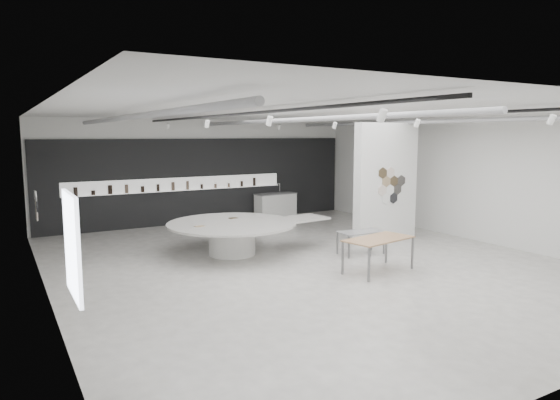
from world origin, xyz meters
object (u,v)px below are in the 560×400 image
sample_table_wood (379,241)px  sample_table_stone (361,233)px  partition_column (386,183)px  display_island (235,233)px  kitchen_counter (276,205)px

sample_table_wood → sample_table_stone: (0.77, 1.60, -0.17)m
partition_column → display_island: 4.92m
partition_column → kitchen_counter: partition_column is taller
sample_table_wood → sample_table_stone: 1.78m
sample_table_wood → kitchen_counter: kitchen_counter is taller
sample_table_wood → kitchen_counter: size_ratio=1.08×
kitchen_counter → sample_table_wood: bearing=-107.2°
partition_column → kitchen_counter: bearing=97.3°
display_island → sample_table_wood: bearing=-62.1°
display_island → sample_table_stone: display_island is taller
sample_table_stone → kitchen_counter: kitchen_counter is taller
partition_column → display_island: size_ratio=0.76×
partition_column → kitchen_counter: size_ratio=2.09×
kitchen_counter → display_island: bearing=-134.7°
sample_table_wood → sample_table_stone: size_ratio=1.48×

